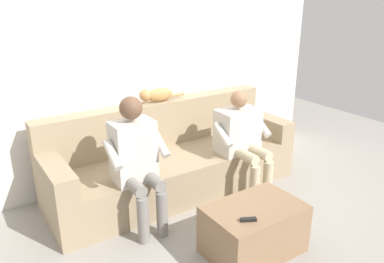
% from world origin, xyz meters
% --- Properties ---
extents(ground_plane, '(8.00, 8.00, 0.00)m').
position_xyz_m(ground_plane, '(0.00, 0.60, 0.00)').
color(ground_plane, gray).
extents(back_wall, '(4.80, 0.06, 2.49)m').
position_xyz_m(back_wall, '(0.00, -0.69, 1.24)').
color(back_wall, silver).
rests_on(back_wall, ground).
extents(couch, '(2.63, 0.86, 0.90)m').
position_xyz_m(couch, '(0.00, -0.16, 0.31)').
color(couch, '#9E896B').
rests_on(couch, ground).
extents(coffee_table, '(0.77, 0.51, 0.42)m').
position_xyz_m(coffee_table, '(0.00, 1.13, 0.21)').
color(coffee_table, '#8C6B4C').
rests_on(coffee_table, ground).
extents(person_left_seated, '(0.59, 0.58, 1.07)m').
position_xyz_m(person_left_seated, '(-0.60, 0.26, 0.61)').
color(person_left_seated, beige).
rests_on(person_left_seated, ground).
extents(person_right_seated, '(0.52, 0.50, 1.19)m').
position_xyz_m(person_right_seated, '(0.60, 0.26, 0.66)').
color(person_right_seated, beige).
rests_on(person_right_seated, ground).
extents(cat_on_backrest, '(0.54, 0.12, 0.16)m').
position_xyz_m(cat_on_backrest, '(0.01, -0.43, 0.98)').
color(cat_on_backrest, '#B7844C').
rests_on(cat_on_backrest, couch).
extents(remote_black, '(0.13, 0.09, 0.02)m').
position_xyz_m(remote_black, '(0.18, 1.25, 0.43)').
color(remote_black, black).
rests_on(remote_black, coffee_table).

